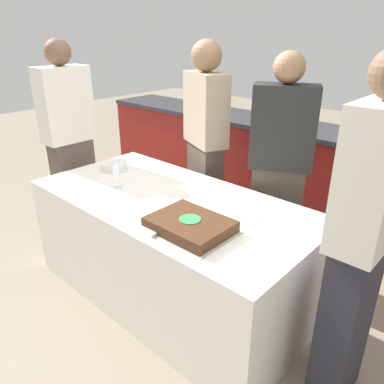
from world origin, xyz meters
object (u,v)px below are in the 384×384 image
object	(u,v)px
wine_glass	(117,171)
person_seated_right	(361,246)
person_cutting_cake	(279,170)
person_standing_back	(205,146)
plate_stack	(114,166)
cake	(190,225)
person_seated_left	(70,144)

from	to	relation	value
wine_glass	person_seated_right	xyz separation A→B (m)	(1.54, 0.12, 0.01)
person_cutting_cake	person_standing_back	distance (m)	0.67
person_seated_right	person_standing_back	distance (m)	1.61
plate_stack	cake	bearing A→B (deg)	-15.81
cake	person_seated_left	xyz separation A→B (m)	(-1.52, 0.21, 0.10)
plate_stack	person_seated_left	xyz separation A→B (m)	(-0.46, -0.08, 0.10)
plate_stack	person_seated_right	world-z (taller)	person_seated_right
person_seated_left	person_seated_right	distance (m)	2.31
wine_glass	person_cutting_cake	size ratio (longest dim) A/B	0.12
plate_stack	wine_glass	size ratio (longest dim) A/B	1.04
plate_stack	person_cutting_cake	size ratio (longest dim) A/B	0.13
cake	person_seated_right	size ratio (longest dim) A/B	0.27
cake	person_cutting_cake	bearing A→B (deg)	90.00
plate_stack	person_standing_back	distance (m)	0.72
cake	person_seated_right	distance (m)	0.82
plate_stack	person_seated_right	distance (m)	1.85
person_cutting_cake	person_seated_right	size ratio (longest dim) A/B	0.96
plate_stack	person_seated_left	world-z (taller)	person_seated_left
person_seated_left	person_standing_back	bearing A→B (deg)	-51.47
person_seated_left	person_standing_back	xyz separation A→B (m)	(0.86, 0.68, 0.01)
person_seated_left	person_cutting_cake	bearing A→B (deg)	-65.88
person_seated_right	person_cutting_cake	bearing A→B (deg)	-130.80
wine_glass	cake	bearing A→B (deg)	-7.26
plate_stack	person_cutting_cake	xyz separation A→B (m)	(1.06, 0.60, 0.07)
plate_stack	person_seated_left	size ratio (longest dim) A/B	0.12
person_seated_left	person_standing_back	size ratio (longest dim) A/B	1.00
person_standing_back	wine_glass	bearing A→B (deg)	107.84
wine_glass	person_seated_right	distance (m)	1.54
cake	wine_glass	size ratio (longest dim) A/B	2.39
person_seated_left	person_seated_right	size ratio (longest dim) A/B	0.99
cake	person_seated_right	world-z (taller)	person_seated_right
person_cutting_cake	plate_stack	bearing A→B (deg)	1.14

